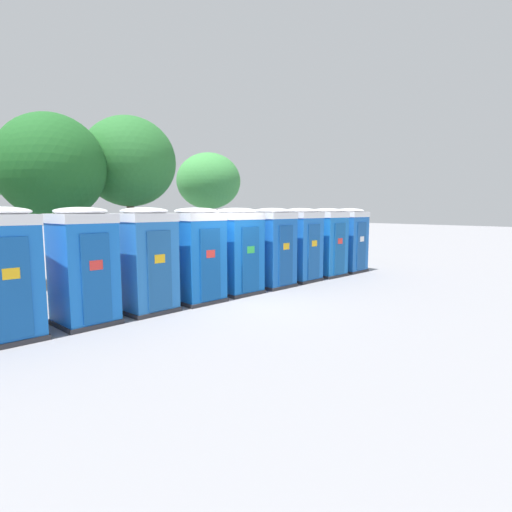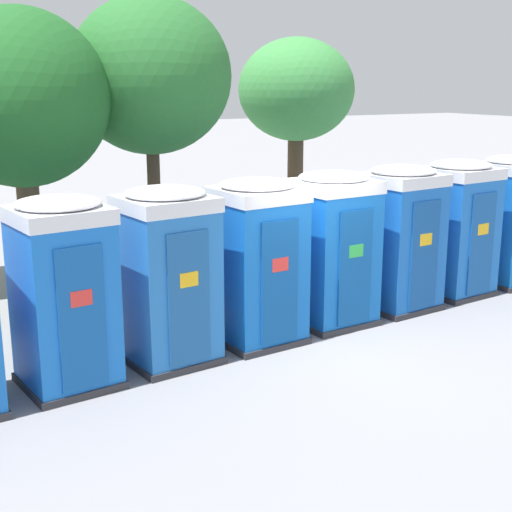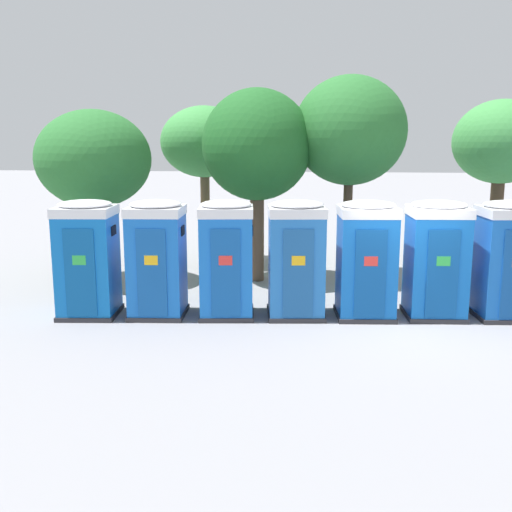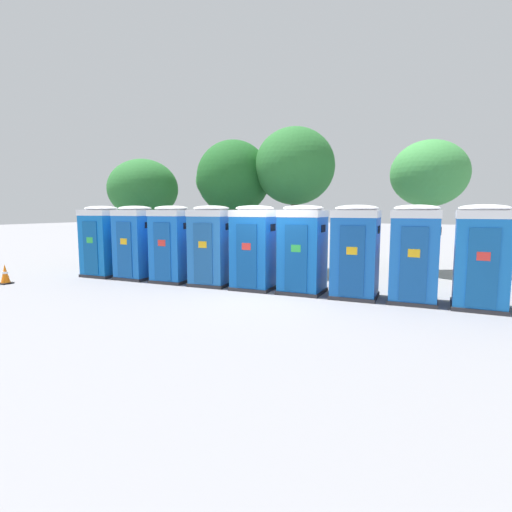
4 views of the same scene
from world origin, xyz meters
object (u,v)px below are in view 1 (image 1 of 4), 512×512
(portapotty_6, at_px, (272,247))
(street_tree_3, at_px, (209,182))
(portapotty_2, at_px, (84,266))
(portapotty_1, at_px, (3,274))
(portapotty_7, at_px, (301,244))
(street_tree_1, at_px, (129,162))
(street_tree_0, at_px, (52,168))
(portapotty_4, at_px, (197,255))
(portapotty_3, at_px, (146,260))
(portapotty_8, at_px, (327,242))
(portapotty_5, at_px, (237,251))
(portapotty_9, at_px, (349,240))

(portapotty_6, relative_size, street_tree_3, 0.51)
(street_tree_3, bearing_deg, portapotty_2, -140.56)
(portapotty_1, relative_size, street_tree_3, 0.51)
(portapotty_7, bearing_deg, street_tree_1, 145.85)
(portapotty_6, relative_size, street_tree_0, 0.50)
(portapotty_1, xyz_separation_m, street_tree_3, (8.76, 6.11, 2.40))
(portapotty_1, bearing_deg, portapotty_2, 5.24)
(portapotty_1, xyz_separation_m, street_tree_0, (1.81, 3.55, 2.35))
(portapotty_6, height_order, street_tree_1, street_tree_1)
(portapotty_1, height_order, street_tree_1, street_tree_1)
(portapotty_4, height_order, street_tree_0, street_tree_0)
(portapotty_2, relative_size, portapotty_6, 1.00)
(portapotty_3, bearing_deg, portapotty_8, 4.38)
(street_tree_1, bearing_deg, portapotty_6, -46.10)
(portapotty_4, xyz_separation_m, portapotty_8, (5.99, 0.48, 0.00))
(portapotty_7, bearing_deg, portapotty_6, -174.09)
(portapotty_6, bearing_deg, portapotty_8, 4.22)
(portapotty_4, bearing_deg, portapotty_6, 4.92)
(portapotty_8, distance_m, street_tree_0, 9.38)
(portapotty_5, height_order, portapotty_6, same)
(portapotty_2, height_order, portapotty_3, same)
(portapotty_8, height_order, street_tree_0, street_tree_0)
(portapotty_1, bearing_deg, street_tree_3, 34.90)
(portapotty_1, distance_m, portapotty_3, 3.01)
(portapotty_7, distance_m, portapotty_8, 1.50)
(portapotty_2, xyz_separation_m, street_tree_0, (0.32, 3.42, 2.35))
(portapotty_1, distance_m, portapotty_8, 10.52)
(portapotty_7, relative_size, portapotty_8, 1.00)
(portapotty_4, bearing_deg, portapotty_9, 4.51)
(portapotty_3, height_order, street_tree_0, street_tree_0)
(portapotty_7, relative_size, street_tree_0, 0.50)
(street_tree_3, bearing_deg, street_tree_1, -154.90)
(portapotty_5, height_order, portapotty_7, same)
(portapotty_3, xyz_separation_m, portapotty_7, (5.99, 0.51, 0.00))
(portapotty_7, bearing_deg, portapotty_2, -175.08)
(portapotty_3, height_order, portapotty_6, same)
(street_tree_3, bearing_deg, portapotty_5, -116.38)
(street_tree_0, xyz_separation_m, street_tree_3, (6.94, 2.56, 0.06))
(portapotty_2, distance_m, portapotty_6, 6.01)
(portapotty_6, xyz_separation_m, street_tree_0, (-5.68, 2.93, 2.35))
(portapotty_6, bearing_deg, portapotty_1, -175.21)
(portapotty_2, bearing_deg, portapotty_4, 4.43)
(street_tree_3, bearing_deg, portapotty_8, -71.77)
(portapotty_6, distance_m, street_tree_3, 6.12)
(portapotty_5, bearing_deg, portapotty_1, -174.95)
(portapotty_5, distance_m, portapotty_8, 4.51)
(portapotty_8, bearing_deg, street_tree_0, 162.69)
(portapotty_1, relative_size, street_tree_1, 0.46)
(portapotty_3, height_order, portapotty_4, same)
(portapotty_3, relative_size, street_tree_3, 0.51)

